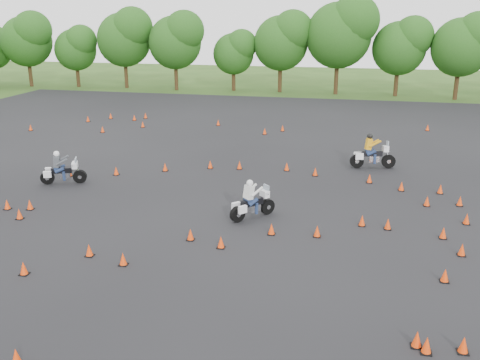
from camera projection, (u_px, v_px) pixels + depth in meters
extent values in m
plane|color=#2D5119|center=(219.00, 238.00, 21.24)|extent=(140.00, 140.00, 0.00)
plane|color=black|center=(248.00, 191.00, 26.83)|extent=(62.00, 62.00, 0.00)
cone|color=#F03E0A|center=(210.00, 165.00, 30.64)|extent=(0.26, 0.26, 0.45)
cone|color=#F03E0A|center=(16.00, 357.00, 13.55)|extent=(0.26, 0.26, 0.45)
cone|color=#F03E0A|center=(401.00, 186.00, 26.81)|extent=(0.26, 0.26, 0.45)
cone|color=#F03E0A|center=(218.00, 123.00, 42.21)|extent=(0.26, 0.26, 0.45)
cone|color=#F03E0A|center=(19.00, 214.00, 23.14)|extent=(0.26, 0.26, 0.45)
cone|color=#F03E0A|center=(165.00, 167.00, 30.12)|extent=(0.26, 0.26, 0.45)
cone|color=#F03E0A|center=(145.00, 116.00, 45.03)|extent=(0.26, 0.26, 0.45)
cone|color=#F03E0A|center=(315.00, 172.00, 29.26)|extent=(0.26, 0.26, 0.45)
cone|color=#F03E0A|center=(103.00, 129.00, 39.77)|extent=(0.26, 0.26, 0.45)
cone|color=#F03E0A|center=(362.00, 221.00, 22.40)|extent=(0.26, 0.26, 0.45)
cone|color=#F03E0A|center=(370.00, 179.00, 28.06)|extent=(0.26, 0.26, 0.45)
cone|color=#F03E0A|center=(287.00, 167.00, 30.20)|extent=(0.26, 0.26, 0.45)
cone|color=#F03E0A|center=(7.00, 205.00, 24.28)|extent=(0.26, 0.26, 0.45)
cone|color=#F03E0A|center=(467.00, 219.00, 22.58)|extent=(0.26, 0.26, 0.45)
cone|color=#F03E0A|center=(417.00, 339.00, 14.29)|extent=(0.26, 0.26, 0.45)
cone|color=#F03E0A|center=(221.00, 242.00, 20.30)|extent=(0.26, 0.26, 0.45)
cone|color=#F03E0A|center=(443.00, 233.00, 21.15)|extent=(0.26, 0.26, 0.45)
cone|color=#F03E0A|center=(134.00, 118.00, 44.18)|extent=(0.26, 0.26, 0.45)
cone|color=#F03E0A|center=(427.00, 201.00, 24.70)|extent=(0.26, 0.26, 0.45)
cone|color=#F03E0A|center=(265.00, 131.00, 39.15)|extent=(0.26, 0.26, 0.45)
cone|color=#F03E0A|center=(388.00, 224.00, 22.05)|extent=(0.26, 0.26, 0.45)
cone|color=#F03E0A|center=(283.00, 128.00, 40.22)|extent=(0.26, 0.26, 0.45)
cone|color=#F03E0A|center=(143.00, 125.00, 41.52)|extent=(0.26, 0.26, 0.45)
cone|color=#F03E0A|center=(428.00, 128.00, 40.38)|extent=(0.26, 0.26, 0.45)
cone|color=#F03E0A|center=(88.00, 119.00, 43.64)|extent=(0.26, 0.26, 0.45)
cone|color=#F03E0A|center=(239.00, 165.00, 30.51)|extent=(0.26, 0.26, 0.45)
cone|color=#F03E0A|center=(30.00, 205.00, 24.26)|extent=(0.26, 0.26, 0.45)
cone|color=#F03E0A|center=(445.00, 276.00, 17.75)|extent=(0.26, 0.26, 0.45)
cone|color=#F03E0A|center=(123.00, 259.00, 18.92)|extent=(0.26, 0.26, 0.45)
cone|color=#F03E0A|center=(440.00, 189.00, 26.38)|extent=(0.26, 0.26, 0.45)
cone|color=#F03E0A|center=(271.00, 229.00, 21.53)|extent=(0.26, 0.26, 0.45)
cone|color=#F03E0A|center=(111.00, 116.00, 44.92)|extent=(0.26, 0.26, 0.45)
cone|color=#F03E0A|center=(317.00, 231.00, 21.32)|extent=(0.26, 0.26, 0.45)
cone|color=#F03E0A|center=(462.00, 250.00, 19.66)|extent=(0.26, 0.26, 0.45)
cone|color=#F03E0A|center=(89.00, 250.00, 19.62)|extent=(0.26, 0.26, 0.45)
cone|color=#F03E0A|center=(70.00, 172.00, 29.17)|extent=(0.26, 0.26, 0.45)
cone|color=#F03E0A|center=(190.00, 235.00, 21.00)|extent=(0.26, 0.26, 0.45)
cone|color=#F03E0A|center=(31.00, 128.00, 40.40)|extent=(0.26, 0.26, 0.45)
cone|color=#F03E0A|center=(24.00, 268.00, 18.24)|extent=(0.26, 0.26, 0.45)
cone|color=#F03E0A|center=(116.00, 171.00, 29.40)|extent=(0.26, 0.26, 0.45)
cone|color=#F03E0A|center=(427.00, 345.00, 14.03)|extent=(0.26, 0.26, 0.45)
cone|color=#F03E0A|center=(460.00, 201.00, 24.72)|extent=(0.26, 0.26, 0.45)
cone|color=#F03E0A|center=(464.00, 345.00, 14.04)|extent=(0.26, 0.26, 0.45)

